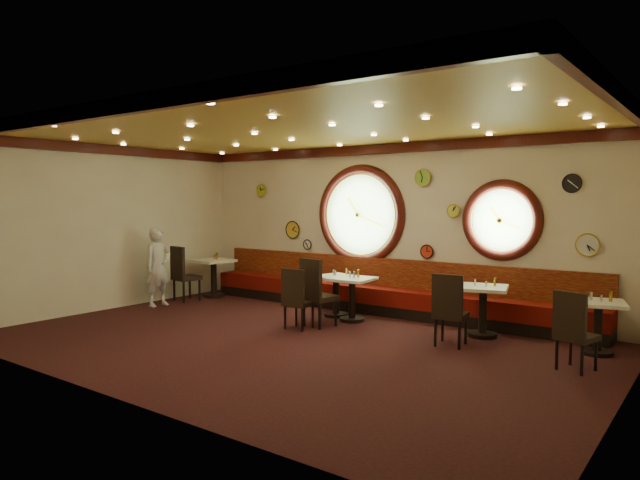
# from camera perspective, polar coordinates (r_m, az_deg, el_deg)

# --- Properties ---
(floor) EXTENTS (9.00, 6.00, 0.00)m
(floor) POSITION_cam_1_polar(r_m,az_deg,el_deg) (8.75, -3.20, -10.14)
(floor) COLOR black
(floor) RESTS_ON ground
(ceiling) EXTENTS (9.00, 6.00, 0.02)m
(ceiling) POSITION_cam_1_polar(r_m,az_deg,el_deg) (8.55, -3.29, 11.13)
(ceiling) COLOR gold
(ceiling) RESTS_ON wall_back
(wall_back) EXTENTS (9.00, 0.02, 3.20)m
(wall_back) POSITION_cam_1_polar(r_m,az_deg,el_deg) (10.98, 6.77, 1.18)
(wall_back) COLOR beige
(wall_back) RESTS_ON floor
(wall_front) EXTENTS (9.00, 0.02, 3.20)m
(wall_front) POSITION_cam_1_polar(r_m,az_deg,el_deg) (6.49, -20.37, -1.03)
(wall_front) COLOR beige
(wall_front) RESTS_ON floor
(wall_left) EXTENTS (0.02, 6.00, 3.20)m
(wall_left) POSITION_cam_1_polar(r_m,az_deg,el_deg) (11.88, -20.23, 1.17)
(wall_left) COLOR beige
(wall_left) RESTS_ON floor
(wall_right) EXTENTS (0.02, 6.00, 3.20)m
(wall_right) POSITION_cam_1_polar(r_m,az_deg,el_deg) (6.63, 28.33, -1.15)
(wall_right) COLOR beige
(wall_right) RESTS_ON floor
(molding_back) EXTENTS (9.00, 0.10, 0.18)m
(molding_back) POSITION_cam_1_polar(r_m,az_deg,el_deg) (10.97, 6.71, 9.07)
(molding_back) COLOR #390E0A
(molding_back) RESTS_ON wall_back
(molding_front) EXTENTS (9.00, 0.10, 0.18)m
(molding_front) POSITION_cam_1_polar(r_m,az_deg,el_deg) (6.56, -20.33, 12.25)
(molding_front) COLOR #390E0A
(molding_front) RESTS_ON wall_back
(molding_left) EXTENTS (0.10, 6.00, 0.18)m
(molding_left) POSITION_cam_1_polar(r_m,az_deg,el_deg) (11.87, -20.27, 8.46)
(molding_left) COLOR #390E0A
(molding_left) RESTS_ON wall_back
(molding_right) EXTENTS (0.10, 6.00, 0.18)m
(molding_right) POSITION_cam_1_polar(r_m,az_deg,el_deg) (6.68, 28.34, 11.87)
(molding_right) COLOR #390E0A
(molding_right) RESTS_ON wall_back
(banquette_base) EXTENTS (8.00, 0.55, 0.20)m
(banquette_base) POSITION_cam_1_polar(r_m,az_deg,el_deg) (10.92, 5.98, -6.77)
(banquette_base) COLOR black
(banquette_base) RESTS_ON floor
(banquette_seat) EXTENTS (8.00, 0.55, 0.30)m
(banquette_seat) POSITION_cam_1_polar(r_m,az_deg,el_deg) (10.88, 5.99, -5.47)
(banquette_seat) COLOR #5B0B07
(banquette_seat) RESTS_ON banquette_base
(banquette_back) EXTENTS (8.00, 0.10, 0.55)m
(banquette_back) POSITION_cam_1_polar(r_m,az_deg,el_deg) (11.01, 6.58, -3.26)
(banquette_back) COLOR #5D070B
(banquette_back) RESTS_ON wall_back
(porthole_left_glass) EXTENTS (1.66, 0.02, 1.66)m
(porthole_left_glass) POSITION_cam_1_polar(r_m,az_deg,el_deg) (11.28, 4.11, 2.54)
(porthole_left_glass) COLOR #9FD07D
(porthole_left_glass) RESTS_ON wall_back
(porthole_left_frame) EXTENTS (1.98, 0.18, 1.98)m
(porthole_left_frame) POSITION_cam_1_polar(r_m,az_deg,el_deg) (11.26, 4.07, 2.54)
(porthole_left_frame) COLOR #390E0A
(porthole_left_frame) RESTS_ON wall_back
(porthole_left_ring) EXTENTS (1.61, 0.03, 1.61)m
(porthole_left_ring) POSITION_cam_1_polar(r_m,az_deg,el_deg) (11.24, 3.99, 2.53)
(porthole_left_ring) COLOR gold
(porthole_left_ring) RESTS_ON wall_back
(porthole_right_glass) EXTENTS (1.10, 0.02, 1.10)m
(porthole_right_glass) POSITION_cam_1_polar(r_m,az_deg,el_deg) (10.07, 17.73, 1.89)
(porthole_right_glass) COLOR #9FD07D
(porthole_right_glass) RESTS_ON wall_back
(porthole_right_frame) EXTENTS (1.38, 0.18, 1.38)m
(porthole_right_frame) POSITION_cam_1_polar(r_m,az_deg,el_deg) (10.06, 17.70, 1.89)
(porthole_right_frame) COLOR #390E0A
(porthole_right_frame) RESTS_ON wall_back
(porthole_right_ring) EXTENTS (1.09, 0.03, 1.09)m
(porthole_right_ring) POSITION_cam_1_polar(r_m,az_deg,el_deg) (10.03, 17.65, 1.89)
(porthole_right_ring) COLOR gold
(porthole_right_ring) RESTS_ON wall_back
(wall_clock_0) EXTENTS (0.22, 0.03, 0.22)m
(wall_clock_0) POSITION_cam_1_polar(r_m,az_deg,el_deg) (10.34, 13.21, 2.86)
(wall_clock_0) COLOR #D1DA48
(wall_clock_0) RESTS_ON wall_back
(wall_clock_1) EXTENTS (0.24, 0.03, 0.24)m
(wall_clock_1) POSITION_cam_1_polar(r_m,az_deg,el_deg) (10.58, 10.65, -1.14)
(wall_clock_1) COLOR red
(wall_clock_1) RESTS_ON wall_back
(wall_clock_2) EXTENTS (0.28, 0.03, 0.28)m
(wall_clock_2) POSITION_cam_1_polar(r_m,az_deg,el_deg) (9.74, 23.91, 5.20)
(wall_clock_2) COLOR black
(wall_clock_2) RESTS_ON wall_back
(wall_clock_3) EXTENTS (0.30, 0.03, 0.30)m
(wall_clock_3) POSITION_cam_1_polar(r_m,az_deg,el_deg) (10.59, 10.26, 6.18)
(wall_clock_3) COLOR #7EBE3B
(wall_clock_3) RESTS_ON wall_back
(wall_clock_4) EXTENTS (0.36, 0.03, 0.36)m
(wall_clock_4) POSITION_cam_1_polar(r_m,az_deg,el_deg) (12.25, -2.73, 1.03)
(wall_clock_4) COLOR gold
(wall_clock_4) RESTS_ON wall_back
(wall_clock_5) EXTENTS (0.26, 0.03, 0.26)m
(wall_clock_5) POSITION_cam_1_polar(r_m,az_deg,el_deg) (12.82, -5.88, 4.94)
(wall_clock_5) COLOR #B5D129
(wall_clock_5) RESTS_ON wall_back
(wall_clock_6) EXTENTS (0.34, 0.03, 0.34)m
(wall_clock_6) POSITION_cam_1_polar(r_m,az_deg,el_deg) (9.71, 25.19, -0.44)
(wall_clock_6) COLOR silver
(wall_clock_6) RESTS_ON wall_back
(wall_clock_7) EXTENTS (0.20, 0.03, 0.20)m
(wall_clock_7) POSITION_cam_1_polar(r_m,az_deg,el_deg) (12.02, -1.24, -0.46)
(wall_clock_7) COLOR white
(wall_clock_7) RESTS_ON wall_back
(table_a) EXTENTS (0.83, 0.83, 0.83)m
(table_a) POSITION_cam_1_polar(r_m,az_deg,el_deg) (12.81, -10.58, -3.29)
(table_a) COLOR black
(table_a) RESTS_ON floor
(table_b) EXTENTS (0.84, 0.84, 0.75)m
(table_b) POSITION_cam_1_polar(r_m,az_deg,el_deg) (10.51, 1.60, -5.09)
(table_b) COLOR black
(table_b) RESTS_ON floor
(table_c) EXTENTS (0.77, 0.77, 0.77)m
(table_c) POSITION_cam_1_polar(r_m,az_deg,el_deg) (10.11, 3.23, -5.38)
(table_c) COLOR black
(table_c) RESTS_ON floor
(table_d) EXTENTS (0.89, 0.89, 0.80)m
(table_d) POSITION_cam_1_polar(r_m,az_deg,el_deg) (9.32, 15.97, -6.25)
(table_d) COLOR black
(table_d) RESTS_ON floor
(table_e) EXTENTS (0.83, 0.83, 0.75)m
(table_e) POSITION_cam_1_polar(r_m,az_deg,el_deg) (8.85, 26.05, -7.27)
(table_e) COLOR black
(table_e) RESTS_ON floor
(chair_a) EXTENTS (0.56, 0.56, 0.72)m
(chair_a) POSITION_cam_1_polar(r_m,az_deg,el_deg) (12.39, -13.62, -2.92)
(chair_a) COLOR black
(chair_a) RESTS_ON floor
(chair_b) EXTENTS (0.47, 0.47, 0.63)m
(chair_b) POSITION_cam_1_polar(r_m,az_deg,el_deg) (9.43, -2.42, -5.50)
(chair_b) COLOR black
(chair_b) RESTS_ON floor
(chair_c) EXTENTS (0.56, 0.56, 0.72)m
(chair_c) POSITION_cam_1_polar(r_m,az_deg,el_deg) (9.60, -0.46, -4.83)
(chair_c) COLOR black
(chair_c) RESTS_ON floor
(chair_d) EXTENTS (0.50, 0.50, 0.66)m
(chair_d) POSITION_cam_1_polar(r_m,az_deg,el_deg) (8.54, 12.79, -6.38)
(chair_d) COLOR black
(chair_d) RESTS_ON floor
(chair_e) EXTENTS (0.53, 0.53, 0.63)m
(chair_e) POSITION_cam_1_polar(r_m,az_deg,el_deg) (7.83, 23.99, -7.85)
(chair_e) COLOR black
(chair_e) RESTS_ON floor
(condiment_a_salt) EXTENTS (0.04, 0.04, 0.10)m
(condiment_a_salt) POSITION_cam_1_polar(r_m,az_deg,el_deg) (12.89, -10.48, -1.64)
(condiment_a_salt) COLOR silver
(condiment_a_salt) RESTS_ON table_a
(condiment_b_salt) EXTENTS (0.04, 0.04, 0.11)m
(condiment_b_salt) POSITION_cam_1_polar(r_m,az_deg,el_deg) (10.50, 1.38, -3.25)
(condiment_b_salt) COLOR #BBBABF
(condiment_b_salt) RESTS_ON table_b
(condiment_c_salt) EXTENTS (0.04, 0.04, 0.11)m
(condiment_c_salt) POSITION_cam_1_polar(r_m,az_deg,el_deg) (10.08, 3.01, -3.47)
(condiment_c_salt) COLOR silver
(condiment_c_salt) RESTS_ON table_c
(condiment_d_salt) EXTENTS (0.04, 0.04, 0.10)m
(condiment_d_salt) POSITION_cam_1_polar(r_m,az_deg,el_deg) (9.30, 15.25, -4.10)
(condiment_d_salt) COLOR silver
(condiment_d_salt) RESTS_ON table_d
(condiment_a_pepper) EXTENTS (0.03, 0.03, 0.09)m
(condiment_a_pepper) POSITION_cam_1_polar(r_m,az_deg,el_deg) (12.74, -10.53, -1.73)
(condiment_a_pepper) COLOR #BCBCC1
(condiment_a_pepper) RESTS_ON table_a
(condiment_b_pepper) EXTENTS (0.03, 0.03, 0.10)m
(condiment_b_pepper) POSITION_cam_1_polar(r_m,az_deg,el_deg) (10.49, 1.52, -3.30)
(condiment_b_pepper) COLOR #B8B9BD
(condiment_b_pepper) RESTS_ON table_b
(condiment_c_pepper) EXTENTS (0.04, 0.04, 0.11)m
(condiment_c_pepper) POSITION_cam_1_polar(r_m,az_deg,el_deg) (10.05, 3.43, -3.47)
(condiment_c_pepper) COLOR #B8B9BD
(condiment_c_pepper) RESTS_ON table_c
(condiment_d_pepper) EXTENTS (0.03, 0.03, 0.09)m
(condiment_d_pepper) POSITION_cam_1_polar(r_m,az_deg,el_deg) (9.17, 16.28, -4.27)
(condiment_d_pepper) COLOR silver
(condiment_d_pepper) RESTS_ON table_d
(condiment_a_bottle) EXTENTS (0.05, 0.05, 0.15)m
(condiment_a_bottle) POSITION_cam_1_polar(r_m,az_deg,el_deg) (12.76, -10.31, -1.58)
(condiment_a_bottle) COLOR gold
(condiment_a_bottle) RESTS_ON table_a
(condiment_b_bottle) EXTENTS (0.04, 0.04, 0.14)m
(condiment_b_bottle) POSITION_cam_1_polar(r_m,az_deg,el_deg) (10.47, 2.67, -3.21)
(condiment_b_bottle) COLOR gold
(condiment_b_bottle) RESTS_ON table_b
(condiment_c_bottle) EXTENTS (0.04, 0.04, 0.14)m
(condiment_c_bottle) POSITION_cam_1_polar(r_m,az_deg,el_deg) (10.09, 3.85, -3.37)
(condiment_c_bottle) COLOR #C9872F
(condiment_c_bottle) RESTS_ON table_c
(condiment_d_bottle) EXTENTS (0.04, 0.04, 0.14)m
(condiment_d_bottle) POSITION_cam_1_polar(r_m,az_deg,el_deg) (9.29, 17.09, -4.03)
(condiment_d_bottle) COLOR gold
(condiment_d_bottle) RESTS_ON table_d
(condiment_e_salt) EXTENTS (0.04, 0.04, 0.11)m
(condiment_e_salt) POSITION_cam_1_polar(r_m,az_deg,el_deg) (8.83, 25.47, -5.09)
(condiment_e_salt) COLOR silver
(condiment_e_salt) RESTS_ON table_e
(condiment_e_pepper) EXTENTS (0.03, 0.03, 0.09)m
(condiment_e_pepper) POSITION_cam_1_polar(r_m,az_deg,el_deg) (8.79, 26.31, -5.23)
(condiment_e_pepper) COLOR silver
(condiment_e_pepper) RESTS_ON table_e
(condiment_e_bottle) EXTENTS (0.05, 0.05, 0.15)m
(condiment_e_bottle) POSITION_cam_1_polar(r_m,az_deg,el_deg) (8.82, 27.07, -5.04)
(condiment_e_bottle) COLOR gold
(condiment_e_bottle) RESTS_ON table_e
(waiter) EXTENTS (0.39, 0.59, 1.59)m
(waiter) POSITION_cam_1_polar(r_m,az_deg,el_deg) (11.97, -15.86, -2.58)
(waiter) COLOR silver
(waiter) RESTS_ON floor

